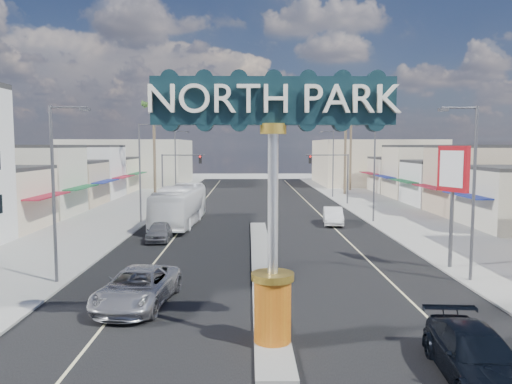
{
  "coord_description": "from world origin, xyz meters",
  "views": [
    {
      "loc": [
        -0.85,
        -14.97,
        7.02
      ],
      "look_at": [
        -0.44,
        11.18,
        4.58
      ],
      "focal_mm": 35.0,
      "sensor_mm": 36.0,
      "label": 1
    }
  ],
  "objects_px": {
    "palm_left_far": "(154,111)",
    "bank_pylon_sign": "(453,176)",
    "streetlight_l_near": "(57,185)",
    "city_bus": "(180,205)",
    "streetlight_l_far": "(177,160)",
    "palm_right_mid": "(346,120)",
    "palm_right_far": "(351,110)",
    "car_parked_right": "(333,216)",
    "traffic_signal_left": "(178,169)",
    "traffic_signal_right": "(333,169)",
    "streetlight_r_far": "(332,160)",
    "suv_right": "(476,356)",
    "car_parked_left": "(159,231)",
    "streetlight_l_mid": "(142,167)",
    "streetlight_r_mid": "(373,167)",
    "streetlight_r_near": "(471,184)",
    "suv_left": "(137,288)",
    "gateway_sign": "(273,178)"
  },
  "relations": [
    {
      "from": "traffic_signal_left",
      "to": "suv_right",
      "type": "height_order",
      "value": "traffic_signal_left"
    },
    {
      "from": "gateway_sign",
      "to": "palm_right_mid",
      "type": "bearing_deg",
      "value": 76.47
    },
    {
      "from": "suv_right",
      "to": "streetlight_r_near",
      "type": "bearing_deg",
      "value": 71.66
    },
    {
      "from": "car_parked_right",
      "to": "traffic_signal_right",
      "type": "bearing_deg",
      "value": 87.01
    },
    {
      "from": "streetlight_l_mid",
      "to": "suv_left",
      "type": "bearing_deg",
      "value": -78.66
    },
    {
      "from": "palm_right_far",
      "to": "streetlight_r_mid",
      "type": "bearing_deg",
      "value": -98.12
    },
    {
      "from": "city_bus",
      "to": "suv_right",
      "type": "bearing_deg",
      "value": -63.76
    },
    {
      "from": "suv_right",
      "to": "palm_left_far",
      "type": "bearing_deg",
      "value": 114.84
    },
    {
      "from": "traffic_signal_right",
      "to": "city_bus",
      "type": "relative_size",
      "value": 0.48
    },
    {
      "from": "streetlight_l_near",
      "to": "car_parked_right",
      "type": "xyz_separation_m",
      "value": [
        17.14,
        18.88,
        -4.3
      ]
    },
    {
      "from": "gateway_sign",
      "to": "streetlight_r_near",
      "type": "distance_m",
      "value": 13.19
    },
    {
      "from": "car_parked_left",
      "to": "car_parked_right",
      "type": "distance_m",
      "value": 15.96
    },
    {
      "from": "palm_left_far",
      "to": "suv_left",
      "type": "bearing_deg",
      "value": -80.5
    },
    {
      "from": "palm_left_far",
      "to": "bank_pylon_sign",
      "type": "xyz_separation_m",
      "value": [
        23.66,
        -37.21,
        -6.17
      ]
    },
    {
      "from": "streetlight_l_far",
      "to": "car_parked_right",
      "type": "height_order",
      "value": "streetlight_l_far"
    },
    {
      "from": "car_parked_left",
      "to": "car_parked_right",
      "type": "xyz_separation_m",
      "value": [
        14.14,
        7.4,
        0.07
      ]
    },
    {
      "from": "streetlight_l_far",
      "to": "traffic_signal_right",
      "type": "bearing_deg",
      "value": -22.2
    },
    {
      "from": "car_parked_left",
      "to": "city_bus",
      "type": "distance_m",
      "value": 7.5
    },
    {
      "from": "streetlight_r_far",
      "to": "traffic_signal_right",
      "type": "bearing_deg",
      "value": -98.86
    },
    {
      "from": "palm_right_far",
      "to": "car_parked_right",
      "type": "distance_m",
      "value": 36.06
    },
    {
      "from": "traffic_signal_left",
      "to": "palm_right_mid",
      "type": "relative_size",
      "value": 0.5
    },
    {
      "from": "streetlight_l_far",
      "to": "palm_right_mid",
      "type": "height_order",
      "value": "palm_right_mid"
    },
    {
      "from": "car_parked_left",
      "to": "bank_pylon_sign",
      "type": "xyz_separation_m",
      "value": [
        18.09,
        -8.69,
        4.63
      ]
    },
    {
      "from": "traffic_signal_right",
      "to": "car_parked_left",
      "type": "relative_size",
      "value": 1.46
    },
    {
      "from": "palm_left_far",
      "to": "streetlight_l_mid",
      "type": "bearing_deg",
      "value": -82.69
    },
    {
      "from": "traffic_signal_left",
      "to": "streetlight_l_far",
      "type": "distance_m",
      "value": 8.14
    },
    {
      "from": "streetlight_l_far",
      "to": "streetlight_r_mid",
      "type": "relative_size",
      "value": 1.0
    },
    {
      "from": "bank_pylon_sign",
      "to": "streetlight_r_far",
      "type": "bearing_deg",
      "value": 68.0
    },
    {
      "from": "streetlight_l_far",
      "to": "suv_left",
      "type": "bearing_deg",
      "value": -84.08
    },
    {
      "from": "traffic_signal_left",
      "to": "palm_left_far",
      "type": "distance_m",
      "value": 10.14
    },
    {
      "from": "streetlight_l_mid",
      "to": "streetlight_r_mid",
      "type": "height_order",
      "value": "same"
    },
    {
      "from": "streetlight_r_far",
      "to": "bank_pylon_sign",
      "type": "bearing_deg",
      "value": -89.67
    },
    {
      "from": "streetlight_l_far",
      "to": "streetlight_r_far",
      "type": "height_order",
      "value": "same"
    },
    {
      "from": "palm_left_far",
      "to": "city_bus",
      "type": "relative_size",
      "value": 1.05
    },
    {
      "from": "streetlight_r_far",
      "to": "bank_pylon_sign",
      "type": "distance_m",
      "value": 39.21
    },
    {
      "from": "streetlight_r_far",
      "to": "city_bus",
      "type": "relative_size",
      "value": 0.72
    },
    {
      "from": "suv_right",
      "to": "car_parked_left",
      "type": "bearing_deg",
      "value": 125.42
    },
    {
      "from": "streetlight_l_near",
      "to": "city_bus",
      "type": "bearing_deg",
      "value": 79.4
    },
    {
      "from": "traffic_signal_right",
      "to": "car_parked_left",
      "type": "distance_m",
      "value": 28.21
    },
    {
      "from": "streetlight_l_near",
      "to": "streetlight_r_far",
      "type": "bearing_deg",
      "value": 63.58
    },
    {
      "from": "traffic_signal_right",
      "to": "car_parked_right",
      "type": "xyz_separation_m",
      "value": [
        -2.47,
        -15.11,
        -3.5
      ]
    },
    {
      "from": "palm_left_far",
      "to": "bank_pylon_sign",
      "type": "distance_m",
      "value": 44.52
    },
    {
      "from": "car_parked_left",
      "to": "gateway_sign",
      "type": "bearing_deg",
      "value": -70.95
    },
    {
      "from": "palm_right_mid",
      "to": "car_parked_right",
      "type": "height_order",
      "value": "palm_right_mid"
    },
    {
      "from": "traffic_signal_right",
      "to": "streetlight_l_far",
      "type": "distance_m",
      "value": 21.2
    },
    {
      "from": "traffic_signal_left",
      "to": "streetlight_r_far",
      "type": "bearing_deg",
      "value": 22.2
    },
    {
      "from": "streetlight_r_mid",
      "to": "suv_left",
      "type": "xyz_separation_m",
      "value": [
        -16.15,
        -23.53,
        -4.25
      ]
    },
    {
      "from": "traffic_signal_left",
      "to": "streetlight_l_mid",
      "type": "distance_m",
      "value": 14.07
    },
    {
      "from": "car_parked_left",
      "to": "suv_right",
      "type": "bearing_deg",
      "value": -60.75
    },
    {
      "from": "streetlight_l_mid",
      "to": "palm_right_mid",
      "type": "bearing_deg",
      "value": 47.97
    }
  ]
}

